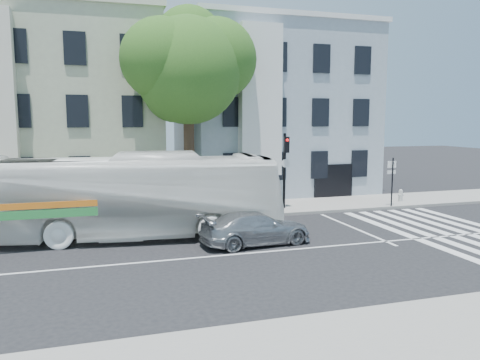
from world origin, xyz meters
name	(u,v)px	position (x,y,z in m)	size (l,w,h in m)	color
ground	(233,255)	(0.00, 0.00, 0.00)	(120.00, 120.00, 0.00)	black
sidewalk_far	(192,212)	(0.00, 8.00, 0.07)	(80.00, 4.00, 0.15)	gray
sidewalk_near	(341,357)	(0.00, -8.00, 0.07)	(80.00, 4.00, 0.15)	gray
building_left	(57,111)	(-7.00, 15.00, 5.50)	(12.00, 10.00, 11.00)	#A5A98D
building_right	(270,112)	(7.00, 15.00, 5.50)	(12.00, 10.00, 11.00)	#8D9CA7
street_tree	(188,65)	(0.06, 8.74, 7.83)	(7.30, 5.90, 11.10)	#2D2116
bus	(127,196)	(-3.57, 3.70, 1.79)	(12.88, 3.01, 3.59)	white
sedan	(256,228)	(1.27, 1.17, 0.65)	(4.51, 1.83, 1.31)	#A3A5AA
hedge	(133,214)	(-3.16, 6.30, 0.50)	(8.50, 0.84, 0.70)	#215F1F
traffic_signal	(285,161)	(5.02, 7.29, 2.73)	(0.44, 0.53, 4.23)	black
fire_hydrant	(401,195)	(12.47, 7.35, 0.52)	(0.41, 0.24, 0.72)	#B7B6B2
far_sign_pole	(392,176)	(10.97, 6.14, 1.86)	(0.49, 0.20, 2.72)	black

